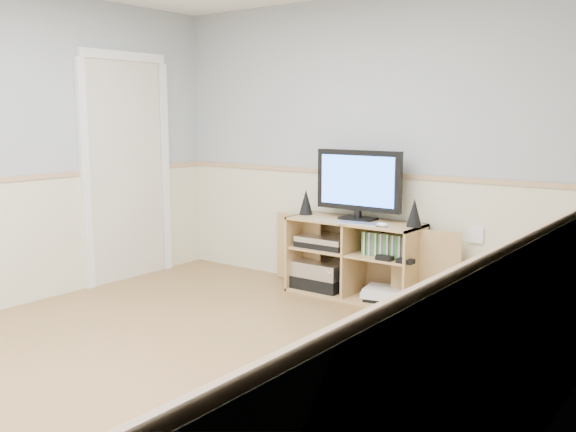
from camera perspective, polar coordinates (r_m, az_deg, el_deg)
The scene contains 11 objects.
room at distance 3.87m, azimuth -9.79°, elevation 4.38°, with size 4.04×4.54×2.54m.
media_cabinet at distance 5.45m, azimuth 6.18°, elevation -3.63°, with size 1.78×0.43×0.65m.
monitor at distance 5.35m, azimuth 6.27°, elevation 2.99°, with size 0.78×0.18×0.58m.
speaker_left at distance 5.62m, azimuth 1.61°, elevation 1.25°, with size 0.12×0.12×0.22m, color black.
speaker_right at distance 5.10m, azimuth 11.16°, elevation 0.30°, with size 0.12×0.12×0.22m, color black.
keyboard at distance 5.17m, azimuth 6.31°, elevation -0.66°, with size 0.33×0.13×0.01m, color silver.
mouse at distance 5.06m, azimuth 8.38°, elevation -0.77°, with size 0.10×0.06×0.04m, color white.
av_components at distance 5.60m, azimuth 3.15°, elevation -4.45°, with size 0.53×0.34×0.47m.
game_consoles at distance 5.32m, azimuth 8.52°, elevation -6.89°, with size 0.46×0.32×0.11m.
game_cases at distance 5.22m, azimuth 8.70°, elevation -2.54°, with size 0.38×0.14×0.19m, color #3F8C3F.
wall_outlet at distance 5.15m, azimuth 16.38°, elevation -1.64°, with size 0.12×0.03×0.12m, color white.
Camera 1 is at (2.75, -2.53, 1.52)m, focal length 40.00 mm.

